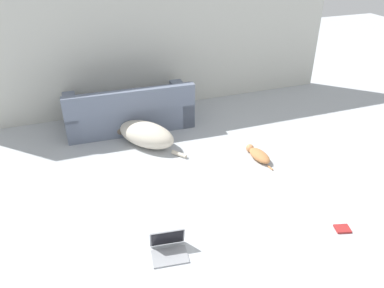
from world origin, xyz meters
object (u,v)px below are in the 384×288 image
couch (129,112)px  book_red (342,229)px  cat (258,155)px  laptop_open (168,245)px  dog (145,134)px

couch → book_red: bearing=119.5°
cat → laptop_open: size_ratio=1.57×
cat → laptop_open: laptop_open is taller
couch → cat: bearing=134.9°
laptop_open → book_red: size_ratio=2.07×
couch → laptop_open: couch is taller
couch → cat: 2.24m
book_red → laptop_open: bearing=169.5°
dog → couch: bearing=-30.0°
dog → cat: (1.43, -0.96, -0.11)m
dog → cat: bearing=-160.9°
cat → laptop_open: (-1.73, -1.27, 0.01)m
book_red → couch: bearing=117.2°
couch → laptop_open: bearing=88.1°
cat → laptop_open: bearing=119.8°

